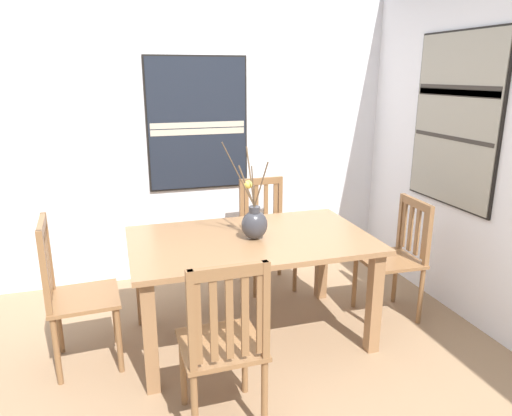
# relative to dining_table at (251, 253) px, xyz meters

# --- Properties ---
(ground_plane) EXTENTS (6.40, 6.40, 0.03)m
(ground_plane) POSITION_rel_dining_table_xyz_m (-0.16, -0.56, -0.65)
(ground_plane) COLOR #8E7051
(wall_back) EXTENTS (6.40, 0.12, 2.70)m
(wall_back) POSITION_rel_dining_table_xyz_m (-0.16, 1.30, 0.71)
(wall_back) COLOR silver
(wall_back) RESTS_ON ground_plane
(dining_table) EXTENTS (1.62, 0.99, 0.75)m
(dining_table) POSITION_rel_dining_table_xyz_m (0.00, 0.00, 0.00)
(dining_table) COLOR #8E6642
(dining_table) RESTS_ON ground_plane
(centerpiece_vase) EXTENTS (0.31, 0.22, 0.67)m
(centerpiece_vase) POSITION_rel_dining_table_xyz_m (0.02, -0.02, 0.23)
(centerpiece_vase) COLOR #333338
(centerpiece_vase) RESTS_ON dining_table
(chair_0) EXTENTS (0.43, 0.43, 0.98)m
(chair_0) POSITION_rel_dining_table_xyz_m (-0.39, -0.83, -0.13)
(chair_0) COLOR brown
(chair_0) RESTS_ON ground_plane
(chair_1) EXTENTS (0.44, 0.44, 0.92)m
(chair_1) POSITION_rel_dining_table_xyz_m (1.14, -0.01, -0.15)
(chair_1) COLOR brown
(chair_1) RESTS_ON ground_plane
(chair_2) EXTENTS (0.44, 0.44, 0.99)m
(chair_2) POSITION_rel_dining_table_xyz_m (-1.16, -0.00, -0.12)
(chair_2) COLOR brown
(chair_2) RESTS_ON ground_plane
(chair_3) EXTENTS (0.43, 0.43, 0.94)m
(chair_3) POSITION_rel_dining_table_xyz_m (0.37, 0.81, -0.14)
(chair_3) COLOR brown
(chair_3) RESTS_ON ground_plane
(painting_on_back_wall) EXTENTS (0.89, 0.05, 1.16)m
(painting_on_back_wall) POSITION_rel_dining_table_xyz_m (-0.12, 1.24, 0.75)
(painting_on_back_wall) COLOR black
(painting_on_side_wall) EXTENTS (0.05, 0.93, 1.29)m
(painting_on_side_wall) POSITION_rel_dining_table_xyz_m (1.63, 0.09, 0.84)
(painting_on_side_wall) COLOR black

